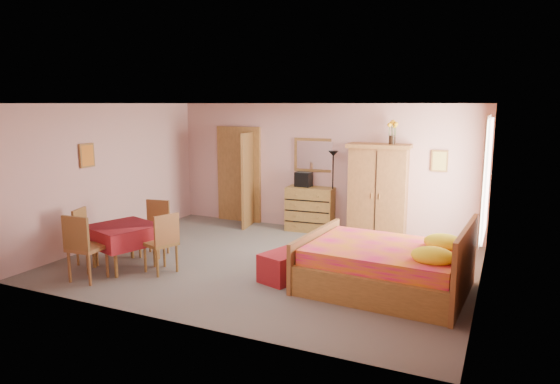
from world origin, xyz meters
The scene contains 23 objects.
floor centered at (0.00, 0.00, 0.00)m, with size 6.50×6.50×0.00m, color slate.
ceiling centered at (0.00, 0.00, 2.60)m, with size 6.50×6.50×0.00m, color brown.
wall_back centered at (0.00, 2.50, 1.30)m, with size 6.50×0.10×2.60m, color #CC9894.
wall_front centered at (0.00, -2.50, 1.30)m, with size 6.50×0.10×2.60m, color #CC9894.
wall_left centered at (-3.25, 0.00, 1.30)m, with size 0.10×5.00×2.60m, color #CC9894.
wall_right centered at (3.25, 0.00, 1.30)m, with size 0.10×5.00×2.60m, color #CC9894.
doorway centered at (-1.90, 2.47, 1.02)m, with size 1.06×0.12×2.15m, color #9E6B35.
window centered at (3.21, 1.20, 1.45)m, with size 0.08×1.40×1.95m, color white.
picture_left centered at (-3.22, -0.60, 1.70)m, with size 0.04×0.32×0.42m, color orange.
picture_back centered at (2.35, 2.47, 1.55)m, with size 0.30×0.04×0.40m, color #D8BF59.
chest_of_drawers centered at (-0.13, 2.29, 0.46)m, with size 0.97×0.48×0.91m, color olive.
wall_mirror centered at (-0.13, 2.50, 1.55)m, with size 0.88×0.05×0.70m, color silver.
stereo centered at (-0.29, 2.30, 1.06)m, with size 0.32×0.24×0.30m, color black.
floor_lamp centered at (0.34, 2.30, 0.84)m, with size 0.21×0.21×1.67m, color black.
wardrobe centered at (1.28, 2.21, 0.92)m, with size 1.18×0.61×1.85m, color brown.
sunflower_vase centered at (1.51, 2.24, 2.07)m, with size 0.18×0.18×0.45m, color yellow.
bed centered at (2.03, -0.36, 0.52)m, with size 2.24×1.76×1.04m, color #E71671.
bench centered at (0.68, -0.34, 0.21)m, with size 0.47×1.28×0.43m, color maroon.
dining_table centered at (-1.98, -1.15, 0.35)m, with size 0.94×0.94×0.69m, color maroon.
chair_south centered at (-2.06, -1.83, 0.51)m, with size 0.46×0.46×1.01m, color brown.
chair_north centered at (-1.95, -0.45, 0.47)m, with size 0.43×0.43×0.94m, color #9F6A35.
chair_west centered at (-2.63, -1.19, 0.45)m, with size 0.41×0.41×0.91m, color #AB723A.
chair_east centered at (-1.30, -1.09, 0.47)m, with size 0.43×0.43×0.95m, color olive.
Camera 1 is at (3.51, -7.09, 2.60)m, focal length 32.00 mm.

